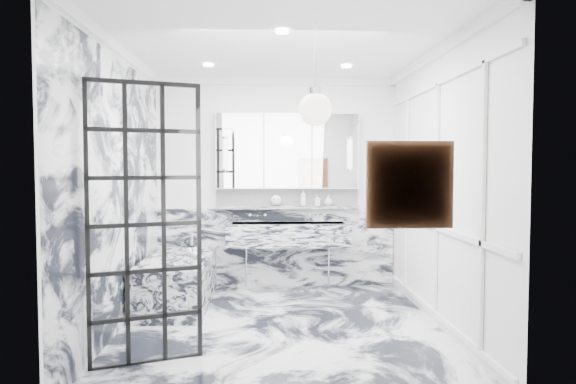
{
  "coord_description": "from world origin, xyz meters",
  "views": [
    {
      "loc": [
        -0.15,
        -5.1,
        1.61
      ],
      "look_at": [
        0.1,
        0.5,
        1.34
      ],
      "focal_mm": 32.0,
      "sensor_mm": 36.0,
      "label": 1
    }
  ],
  "objects_px": {
    "trough_sink": "(288,234)",
    "mirror_cabinet": "(288,151)",
    "bathtub": "(178,281)",
    "crittall_door": "(145,225)"
  },
  "relations": [
    {
      "from": "crittall_door",
      "to": "bathtub",
      "type": "relative_size",
      "value": 1.38
    },
    {
      "from": "trough_sink",
      "to": "mirror_cabinet",
      "type": "xyz_separation_m",
      "value": [
        -0.0,
        0.17,
        1.09
      ]
    },
    {
      "from": "bathtub",
      "to": "mirror_cabinet",
      "type": "bearing_deg",
      "value": 32.06
    },
    {
      "from": "crittall_door",
      "to": "mirror_cabinet",
      "type": "height_order",
      "value": "mirror_cabinet"
    },
    {
      "from": "trough_sink",
      "to": "mirror_cabinet",
      "type": "distance_m",
      "value": 1.1
    },
    {
      "from": "mirror_cabinet",
      "to": "bathtub",
      "type": "relative_size",
      "value": 1.15
    },
    {
      "from": "trough_sink",
      "to": "bathtub",
      "type": "xyz_separation_m",
      "value": [
        -1.33,
        -0.66,
        -0.45
      ]
    },
    {
      "from": "mirror_cabinet",
      "to": "trough_sink",
      "type": "bearing_deg",
      "value": -90.0
    },
    {
      "from": "crittall_door",
      "to": "trough_sink",
      "type": "relative_size",
      "value": 1.43
    },
    {
      "from": "crittall_door",
      "to": "mirror_cabinet",
      "type": "distance_m",
      "value": 3.0
    }
  ]
}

